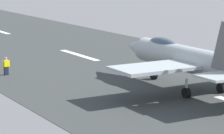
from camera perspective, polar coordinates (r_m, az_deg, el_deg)
fighter_jet at (r=41.61m, az=7.98°, el=0.86°), size 16.67×13.62×5.65m
crew_person at (r=48.16m, az=-10.89°, el=0.09°), size 0.34×0.69×1.58m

